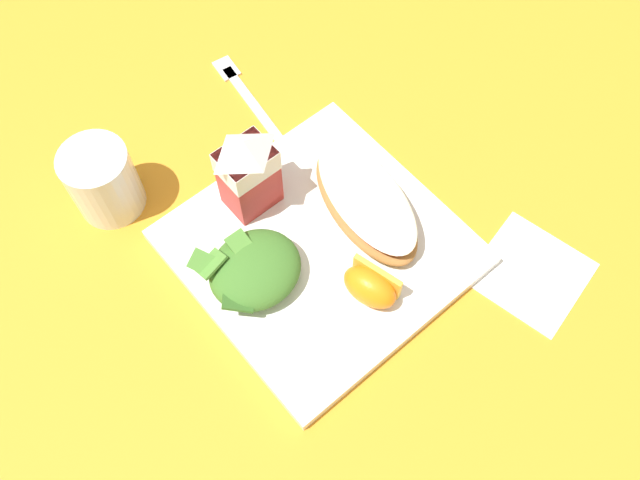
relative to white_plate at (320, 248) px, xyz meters
name	(u,v)px	position (x,y,z in m)	size (l,w,h in m)	color
ground	(320,251)	(0.00, 0.00, -0.01)	(3.00, 3.00, 0.00)	orange
white_plate	(320,248)	(0.00, 0.00, 0.00)	(0.28, 0.28, 0.02)	white
cheesy_pizza_bread	(369,205)	(0.07, 0.00, 0.03)	(0.11, 0.18, 0.04)	#A87038
green_salad_pile	(254,270)	(-0.08, 0.01, 0.03)	(0.11, 0.09, 0.05)	#3D7028
milk_carton	(248,170)	(-0.02, 0.09, 0.07)	(0.06, 0.04, 0.11)	#B7332D
orange_wedge_front	(369,287)	(0.00, -0.08, 0.03)	(0.05, 0.07, 0.04)	orange
paper_napkin	(531,273)	(0.16, -0.17, -0.01)	(0.11, 0.11, 0.00)	white
metal_fork	(249,98)	(0.07, 0.22, -0.01)	(0.04, 0.19, 0.01)	silver
drinking_clear_cup	(103,181)	(-0.14, 0.20, 0.04)	(0.08, 0.08, 0.09)	silver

